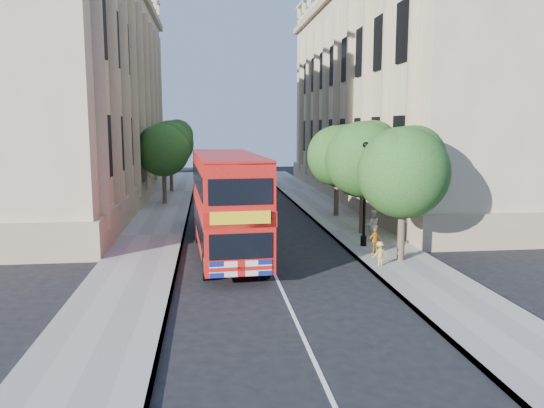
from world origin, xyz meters
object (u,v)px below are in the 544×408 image
object	(u,v)px
lamp_post	(365,198)
police_constable	(262,259)
woman_pedestrian	(372,225)
double_decker_bus	(227,202)
box_van	(223,203)

from	to	relation	value
lamp_post	police_constable	size ratio (longest dim) A/B	2.95
lamp_post	woman_pedestrian	xyz separation A→B (m)	(0.81, 1.19, -1.59)
double_decker_bus	woman_pedestrian	world-z (taller)	double_decker_bus
box_van	police_constable	world-z (taller)	box_van
double_decker_bus	woman_pedestrian	bearing A→B (deg)	12.82
double_decker_bus	police_constable	size ratio (longest dim) A/B	5.87
lamp_post	woman_pedestrian	bearing A→B (deg)	55.78
double_decker_bus	police_constable	world-z (taller)	double_decker_bus
lamp_post	box_van	xyz separation A→B (m)	(-6.79, 6.56, -1.09)
police_constable	woman_pedestrian	bearing A→B (deg)	-150.68
lamp_post	police_constable	xyz separation A→B (m)	(-5.62, -5.00, -1.63)
lamp_post	woman_pedestrian	world-z (taller)	lamp_post
double_decker_bus	box_van	size ratio (longest dim) A/B	1.97
police_constable	woman_pedestrian	world-z (taller)	police_constable
box_van	police_constable	distance (m)	11.63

